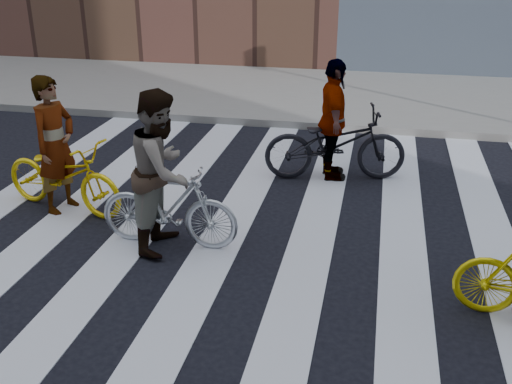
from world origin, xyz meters
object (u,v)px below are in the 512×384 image
(bike_dark_rear, at_px, (335,144))
(rider_mid, at_px, (162,171))
(bike_silver_mid, at_px, (169,207))
(rider_left, at_px, (55,145))
(rider_rear, at_px, (333,121))
(bike_yellow_left, at_px, (63,175))

(bike_dark_rear, relative_size, rider_mid, 1.11)
(bike_silver_mid, bearing_deg, rider_left, 69.25)
(bike_dark_rear, height_order, rider_left, rider_left)
(bike_silver_mid, height_order, rider_mid, rider_mid)
(bike_silver_mid, xyz_separation_m, rider_mid, (-0.05, 0.00, 0.45))
(rider_left, xyz_separation_m, rider_mid, (1.74, -0.68, 0.04))
(bike_dark_rear, bearing_deg, bike_silver_mid, 134.55)
(rider_rear, bearing_deg, rider_mid, 134.55)
(rider_mid, xyz_separation_m, rider_rear, (1.74, 2.59, -0.04))
(bike_yellow_left, relative_size, bike_silver_mid, 1.13)
(rider_left, bearing_deg, rider_mid, -97.17)
(bike_yellow_left, height_order, bike_dark_rear, bike_dark_rear)
(bike_yellow_left, height_order, bike_silver_mid, bike_silver_mid)
(rider_rear, bearing_deg, bike_yellow_left, 107.58)
(bike_yellow_left, distance_m, rider_left, 0.43)
(bike_silver_mid, xyz_separation_m, rider_left, (-1.79, 0.68, 0.42))
(bike_silver_mid, height_order, rider_rear, rider_rear)
(bike_silver_mid, relative_size, bike_dark_rear, 0.79)
(bike_silver_mid, height_order, rider_left, rider_left)
(bike_silver_mid, bearing_deg, bike_dark_rear, -33.83)
(rider_mid, relative_size, rider_rear, 1.04)
(bike_silver_mid, distance_m, bike_dark_rear, 3.12)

